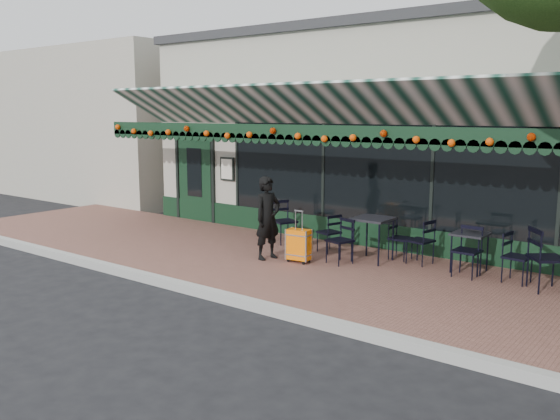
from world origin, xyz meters
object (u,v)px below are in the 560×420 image
Objects in this scene: woman at (268,218)px; chair_b_front at (340,241)px; chair_b_right at (401,239)px; chair_solo at (284,222)px; chair_b_left at (329,233)px; cafe_table_b at (373,222)px; chair_a_extra at (548,259)px; chair_a_left at (420,241)px; chair_a_front at (467,252)px; cafe_table_a at (470,237)px; chair_a_right at (517,258)px; suitcase at (299,245)px.

woman reaches higher than chair_b_front.
chair_b_right is 0.86× the size of chair_solo.
cafe_table_b is at bearing 101.42° from chair_b_left.
chair_a_extra reaches higher than chair_solo.
chair_a_left is at bearing 114.47° from chair_b_left.
chair_a_front is at bearing 50.37° from chair_a_extra.
cafe_table_b is at bearing -178.09° from chair_a_front.
cafe_table_a is 0.89× the size of chair_b_left.
chair_b_front is (-0.38, -0.51, -0.31)m from cafe_table_b.
cafe_table_b is at bearing 50.84° from chair_a_extra.
chair_b_right reaches higher than chair_b_left.
cafe_table_b is 0.71m from chair_b_front.
chair_b_left is 0.94× the size of chair_b_front.
cafe_table_b is 1.07m from chair_b_left.
chair_solo is at bearing 95.62° from chair_a_right.
chair_solo is at bearing 128.69° from suitcase.
cafe_table_a is at bearing 38.30° from chair_b_front.
chair_solo is (-3.84, -0.09, -0.16)m from cafe_table_a.
chair_b_front is (1.23, 0.51, -0.36)m from woman.
chair_b_right is at bearing 175.92° from cafe_table_a.
woman is 3.52m from chair_a_front.
chair_b_left is at bearing -72.81° from chair_a_left.
suitcase is 1.41m from cafe_table_b.
cafe_table_a is 1.35m from chair_a_extra.
suitcase is at bearing -109.40° from chair_solo.
chair_solo reaches higher than chair_a_left.
suitcase is 2.95m from cafe_table_a.
cafe_table_b is at bearing 34.47° from suitcase.
chair_solo is at bearing -78.04° from chair_a_left.
chair_a_left is at bearing 163.23° from chair_a_front.
suitcase is 1.23× the size of chair_b_right.
cafe_table_b is at bearing 100.11° from chair_a_right.
cafe_table_a is 0.69× the size of chair_a_extra.
chair_a_extra is at bearing -0.01° from cafe_table_b.
chair_b_left is at bearing 174.10° from cafe_table_b.
cafe_table_a is at bearing 10.95° from cafe_table_b.
chair_a_extra is 1.29× the size of chair_b_left.
chair_solo is at bearing 35.10° from woman.
woman is 1.88× the size of chair_a_right.
chair_b_front is (-3.35, -0.51, -0.08)m from chair_a_extra.
chair_a_right is (1.72, -0.17, -0.01)m from chair_a_left.
woman is at bearing -50.44° from chair_a_left.
chair_a_right is 2.16m from chair_b_right.
chair_a_front is 1.11× the size of chair_b_left.
chair_a_front is 0.95× the size of chair_solo.
chair_b_front is at bearing 59.55° from chair_a_extra.
chair_b_front is at bearing -157.78° from cafe_table_a.
chair_a_right is 0.99× the size of chair_b_front.
chair_a_right is (4.11, 1.18, -0.36)m from woman.
chair_a_extra is 1.10× the size of chair_solo.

